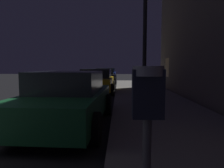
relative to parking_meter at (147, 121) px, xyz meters
name	(u,v)px	position (x,y,z in m)	size (l,w,h in m)	color
parking_meter	(147,121)	(0.00, 0.00, 0.00)	(0.19, 0.19, 1.40)	#59595B
car_green	(68,99)	(-1.53, 3.85, -0.51)	(2.19, 4.12, 1.43)	#19592D
car_yellow_cab	(97,81)	(-1.53, 10.42, -0.51)	(2.14, 4.03, 1.43)	gold
car_black	(105,76)	(-1.53, 17.22, -0.51)	(2.16, 4.50, 1.43)	black
car_blue	(109,73)	(-1.53, 23.65, -0.50)	(2.06, 4.14, 1.43)	navy
street_lamp	(145,13)	(0.86, 6.83, 2.49)	(0.44, 0.44, 5.35)	black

